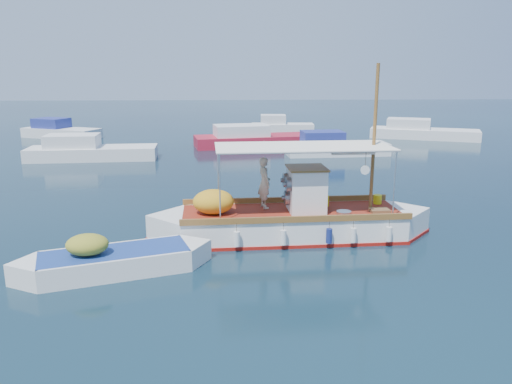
{
  "coord_description": "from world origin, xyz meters",
  "views": [
    {
      "loc": [
        -1.45,
        -15.43,
        5.56
      ],
      "look_at": [
        -0.66,
        0.0,
        1.76
      ],
      "focal_mm": 35.0,
      "sensor_mm": 36.0,
      "label": 1
    }
  ],
  "objects": [
    {
      "name": "bg_boat_far_n",
      "position": [
        3.08,
        29.74,
        0.49
      ],
      "size": [
        5.71,
        2.35,
        1.8
      ],
      "rotation": [
        0.0,
        0.0,
        -0.06
      ],
      "color": "silver",
      "rests_on": "ground"
    },
    {
      "name": "dinghy",
      "position": [
        -4.79,
        -2.1,
        0.29
      ],
      "size": [
        5.34,
        2.76,
        1.37
      ],
      "rotation": [
        0.0,
        0.0,
        0.32
      ],
      "color": "white",
      "rests_on": "ground"
    },
    {
      "name": "bg_boat_ne",
      "position": [
        5.44,
        17.35,
        0.49
      ],
      "size": [
        6.88,
        2.61,
        1.8
      ],
      "rotation": [
        0.0,
        0.0,
        0.06
      ],
      "color": "silver",
      "rests_on": "ground"
    },
    {
      "name": "bg_boat_n",
      "position": [
        0.47,
        21.61,
        0.49
      ],
      "size": [
        10.07,
        4.47,
        1.8
      ],
      "rotation": [
        0.0,
        0.0,
        0.18
      ],
      "color": "#A71B30",
      "rests_on": "ground"
    },
    {
      "name": "bg_boat_e",
      "position": [
        14.34,
        25.18,
        0.49
      ],
      "size": [
        8.92,
        5.63,
        1.8
      ],
      "rotation": [
        0.0,
        0.0,
        -0.38
      ],
      "color": "silver",
      "rests_on": "ground"
    },
    {
      "name": "bg_boat_far_w",
      "position": [
        -15.81,
        27.2,
        0.49
      ],
      "size": [
        6.95,
        4.71,
        1.8
      ],
      "rotation": [
        0.0,
        0.0,
        -0.41
      ],
      "color": "silver",
      "rests_on": "ground"
    },
    {
      "name": "bg_boat_nw",
      "position": [
        -10.47,
        16.4,
        0.49
      ],
      "size": [
        8.1,
        2.9,
        1.8
      ],
      "rotation": [
        0.0,
        0.0,
        0.06
      ],
      "color": "silver",
      "rests_on": "ground"
    },
    {
      "name": "ground",
      "position": [
        0.0,
        0.0,
        0.0
      ],
      "size": [
        160.0,
        160.0,
        0.0
      ],
      "primitive_type": "plane",
      "color": "black",
      "rests_on": "ground"
    },
    {
      "name": "fishing_caique",
      "position": [
        0.53,
        0.77,
        0.53
      ],
      "size": [
        9.77,
        3.02,
        5.97
      ],
      "rotation": [
        0.0,
        0.0,
        0.05
      ],
      "color": "white",
      "rests_on": "ground"
    }
  ]
}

